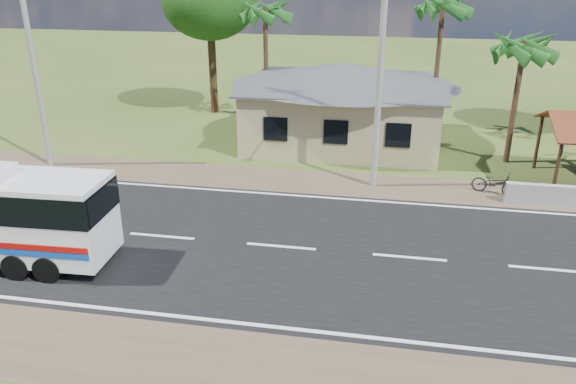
# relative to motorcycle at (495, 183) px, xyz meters

# --- Properties ---
(ground) EXTENTS (120.00, 120.00, 0.00)m
(ground) POSITION_rel_motorcycle_xyz_m (-8.21, -6.46, -0.51)
(ground) COLOR #324619
(ground) RESTS_ON ground
(road) EXTENTS (120.00, 16.00, 0.03)m
(road) POSITION_rel_motorcycle_xyz_m (-8.21, -6.46, -0.50)
(road) COLOR black
(road) RESTS_ON ground
(house) EXTENTS (12.40, 10.00, 5.00)m
(house) POSITION_rel_motorcycle_xyz_m (-7.21, 6.54, 2.13)
(house) COLOR tan
(house) RESTS_ON ground
(utility_poles) EXTENTS (32.80, 2.22, 11.00)m
(utility_poles) POSITION_rel_motorcycle_xyz_m (-5.54, 0.03, 5.26)
(utility_poles) COLOR #9E9E99
(utility_poles) RESTS_ON ground
(palm_near) EXTENTS (2.80, 2.80, 6.70)m
(palm_near) POSITION_rel_motorcycle_xyz_m (1.29, 4.54, 5.20)
(palm_near) COLOR #47301E
(palm_near) RESTS_ON ground
(palm_mid) EXTENTS (2.80, 2.80, 8.20)m
(palm_mid) POSITION_rel_motorcycle_xyz_m (-2.21, 9.04, 6.65)
(palm_mid) COLOR #47301E
(palm_mid) RESTS_ON ground
(palm_far) EXTENTS (2.80, 2.80, 7.70)m
(palm_far) POSITION_rel_motorcycle_xyz_m (-12.21, 9.54, 6.16)
(palm_far) COLOR #47301E
(palm_far) RESTS_ON ground
(tree_behind_house) EXTENTS (6.00, 6.00, 9.61)m
(tree_behind_house) POSITION_rel_motorcycle_xyz_m (-16.21, 11.54, 6.60)
(tree_behind_house) COLOR #47301E
(tree_behind_house) RESTS_ON ground
(motorcycle) EXTENTS (2.07, 1.34, 1.03)m
(motorcycle) POSITION_rel_motorcycle_xyz_m (0.00, 0.00, 0.00)
(motorcycle) COLOR black
(motorcycle) RESTS_ON ground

